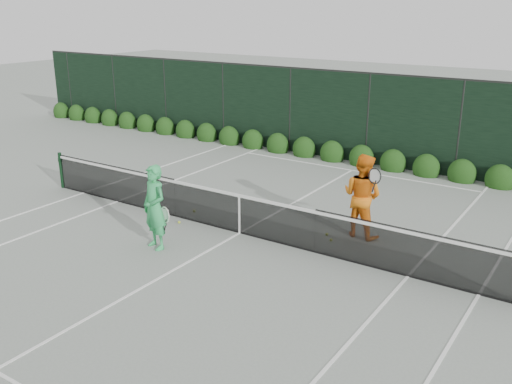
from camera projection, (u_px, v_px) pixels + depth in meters
The scene contains 8 objects.
ground at pixel (240, 233), 13.56m from camera, with size 80.00×80.00×0.00m, color gray.
tennis_net at pixel (239, 212), 13.41m from camera, with size 12.90×0.10×1.07m.
player_woman at pixel (155, 207), 12.48m from camera, with size 0.79×0.62×1.91m.
player_man at pixel (362, 196), 13.12m from camera, with size 1.06×0.87×1.98m.
court_lines at pixel (240, 233), 13.56m from camera, with size 11.03×23.83×0.01m.
windscreen_fence at pixel (158, 206), 10.94m from camera, with size 32.00×21.07×3.06m.
hedge_row at pixel (361, 158), 19.15m from camera, with size 31.66×0.65×0.94m.
tennis_balls at pixel (233, 224), 14.02m from camera, with size 4.64×1.48×0.07m.
Camera 1 is at (7.24, -10.26, 5.22)m, focal length 40.00 mm.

